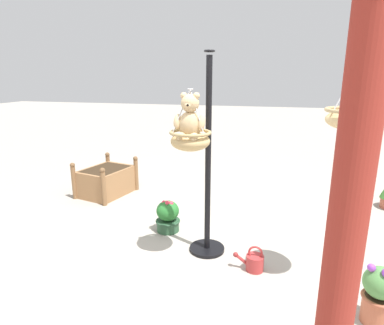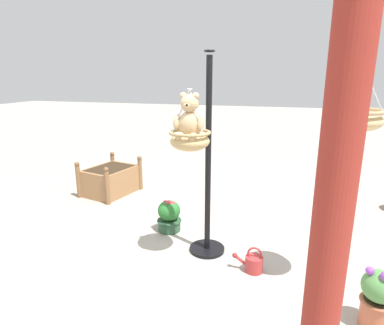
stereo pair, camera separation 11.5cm
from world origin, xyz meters
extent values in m
plane|color=#A8A093|center=(0.00, 0.00, 0.00)|extent=(40.00, 40.00, 0.00)
cylinder|color=black|center=(-0.20, 0.05, 1.18)|extent=(0.07, 0.07, 2.36)
cylinder|color=black|center=(-0.20, 0.05, 0.02)|extent=(0.44, 0.44, 0.04)
torus|color=black|center=(-0.20, 0.05, 2.40)|extent=(0.12, 0.12, 0.02)
ellipsoid|color=tan|center=(-0.05, 0.30, 1.45)|extent=(0.43, 0.43, 0.21)
torus|color=tan|center=(-0.05, 0.30, 1.54)|extent=(0.46, 0.46, 0.04)
ellipsoid|color=silver|center=(-0.05, 0.30, 1.47)|extent=(0.38, 0.38, 0.17)
cylinder|color=#B7B7BC|center=(0.04, 0.35, 1.77)|extent=(0.19, 0.12, 0.47)
cylinder|color=#B7B7BC|center=(-0.13, 0.35, 1.77)|extent=(0.19, 0.12, 0.47)
cylinder|color=#B7B7BC|center=(-0.05, 0.20, 1.77)|extent=(0.01, 0.21, 0.47)
torus|color=#B7B7BC|center=(-0.05, 0.30, 2.01)|extent=(0.06, 0.06, 0.01)
ellipsoid|color=tan|center=(-0.05, 0.31, 1.63)|extent=(0.25, 0.22, 0.30)
sphere|color=tan|center=(-0.05, 0.31, 1.86)|extent=(0.25, 0.25, 0.20)
ellipsoid|color=#D9B683|center=(-0.05, 0.38, 1.84)|extent=(0.10, 0.09, 0.06)
sphere|color=black|center=(-0.05, 0.41, 1.85)|extent=(0.03, 0.03, 0.03)
sphere|color=tan|center=(-0.11, 0.31, 1.94)|extent=(0.07, 0.07, 0.07)
sphere|color=tan|center=(0.02, 0.31, 1.94)|extent=(0.07, 0.07, 0.07)
ellipsoid|color=tan|center=(-0.18, 0.34, 1.66)|extent=(0.08, 0.15, 0.19)
ellipsoid|color=tan|center=(0.09, 0.34, 1.66)|extent=(0.08, 0.15, 0.19)
ellipsoid|color=tan|center=(-0.12, 0.41, 1.52)|extent=(0.09, 0.17, 0.09)
ellipsoid|color=tan|center=(0.02, 0.41, 1.52)|extent=(0.09, 0.17, 0.09)
ellipsoid|color=tan|center=(-1.63, 0.44, 1.75)|extent=(0.49, 0.49, 0.19)
torus|color=tan|center=(-1.63, 0.44, 1.84)|extent=(0.52, 0.52, 0.04)
cylinder|color=#B7B7BC|center=(-1.53, 0.50, 2.06)|extent=(0.21, 0.13, 0.44)
cylinder|color=#B7B7BC|center=(-1.73, 0.50, 2.06)|extent=(0.21, 0.13, 0.44)
cylinder|color=#B7B7BC|center=(-1.63, 0.33, 2.06)|extent=(0.01, 0.24, 0.44)
torus|color=#B7B7BC|center=(-1.63, 0.44, 2.27)|extent=(0.06, 0.06, 0.01)
cylinder|color=#9E2D23|center=(-1.26, 2.30, 1.41)|extent=(0.16, 0.16, 2.81)
cube|color=#9E7047|center=(2.03, -1.49, 0.24)|extent=(0.88, 1.03, 0.49)
cube|color=#382819|center=(2.03, -1.49, 0.46)|extent=(0.77, 0.91, 0.06)
cylinder|color=brown|center=(1.80, -0.97, 0.29)|extent=(0.08, 0.08, 0.59)
cylinder|color=brown|center=(2.47, -1.13, 0.29)|extent=(0.08, 0.08, 0.59)
cylinder|color=brown|center=(1.59, -1.84, 0.29)|extent=(0.08, 0.08, 0.59)
cylinder|color=brown|center=(2.26, -2.00, 0.29)|extent=(0.08, 0.08, 0.59)
sphere|color=brown|center=(1.80, -0.97, 0.62)|extent=(0.09, 0.09, 0.09)
sphere|color=brown|center=(2.47, -1.13, 0.62)|extent=(0.09, 0.09, 0.09)
sphere|color=brown|center=(1.59, -1.84, 0.62)|extent=(0.09, 0.09, 0.09)
sphere|color=brown|center=(2.26, -2.00, 0.62)|extent=(0.09, 0.09, 0.09)
cylinder|color=#2D5638|center=(0.45, -0.35, 0.08)|extent=(0.32, 0.32, 0.16)
torus|color=#294E32|center=(0.45, -0.35, 0.15)|extent=(0.35, 0.35, 0.03)
cylinder|color=#382819|center=(0.45, -0.35, 0.15)|extent=(0.28, 0.28, 0.03)
ellipsoid|color=#28702D|center=(0.45, -0.35, 0.30)|extent=(0.32, 0.32, 0.29)
sphere|color=#E0384C|center=(0.51, -0.35, 0.42)|extent=(0.06, 0.06, 0.06)
sphere|color=#E0384C|center=(0.44, -0.29, 0.45)|extent=(0.06, 0.06, 0.06)
sphere|color=#E0384C|center=(0.40, -0.33, 0.42)|extent=(0.07, 0.07, 0.07)
cylinder|color=#BC6042|center=(-1.91, 0.90, 0.13)|extent=(0.25, 0.25, 0.26)
torus|color=#A9573B|center=(-1.91, 0.90, 0.25)|extent=(0.28, 0.28, 0.03)
cylinder|color=#382819|center=(-1.91, 0.90, 0.25)|extent=(0.22, 0.22, 0.03)
ellipsoid|color=#56934C|center=(-1.91, 0.90, 0.40)|extent=(0.29, 0.29, 0.28)
sphere|color=purple|center=(-1.82, 0.92, 0.55)|extent=(0.07, 0.07, 0.07)
cylinder|color=#B23333|center=(-0.81, 0.34, 0.09)|extent=(0.20, 0.20, 0.18)
cylinder|color=#B23333|center=(-0.67, 0.34, 0.11)|extent=(0.17, 0.04, 0.14)
sphere|color=maroon|center=(-0.59, 0.34, 0.16)|extent=(0.06, 0.06, 0.06)
torus|color=#B23333|center=(-0.81, 0.34, 0.22)|extent=(0.16, 0.02, 0.16)
camera|label=1|loc=(-0.94, 3.72, 2.15)|focal=30.74mm
camera|label=2|loc=(-1.05, 3.69, 2.15)|focal=30.74mm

